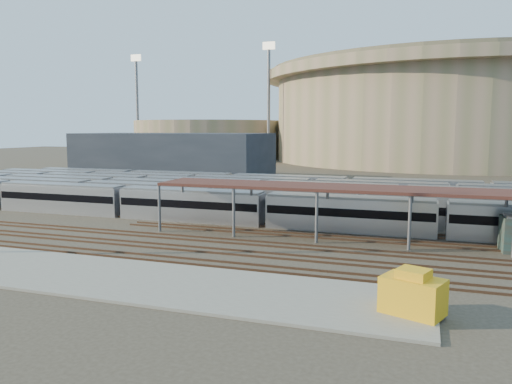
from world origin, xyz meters
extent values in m
plane|color=#383026|center=(0.00, 0.00, 0.00)|extent=(420.00, 420.00, 0.00)
cube|color=gray|center=(-5.00, -15.00, 0.10)|extent=(50.00, 9.00, 0.20)
cube|color=silver|center=(1.87, 8.00, 1.80)|extent=(112.00, 2.90, 3.60)
cube|color=silver|center=(-6.65, 12.20, 1.80)|extent=(112.00, 2.90, 3.60)
cube|color=silver|center=(-5.91, 16.40, 1.80)|extent=(112.00, 2.90, 3.60)
cube|color=silver|center=(-2.57, 20.60, 1.80)|extent=(112.00, 2.90, 3.60)
cube|color=silver|center=(3.58, 24.80, 1.80)|extent=(112.00, 2.90, 3.60)
cube|color=silver|center=(8.22, 29.00, 1.80)|extent=(112.00, 2.90, 3.60)
cylinder|color=slate|center=(-8.00, 1.30, 2.50)|extent=(0.30, 0.30, 5.00)
cylinder|color=slate|center=(-8.00, 6.70, 2.50)|extent=(0.30, 0.30, 5.00)
cylinder|color=slate|center=(0.57, 1.30, 2.50)|extent=(0.30, 0.30, 5.00)
cylinder|color=slate|center=(0.57, 6.70, 2.50)|extent=(0.30, 0.30, 5.00)
cylinder|color=slate|center=(9.14, 1.30, 2.50)|extent=(0.30, 0.30, 5.00)
cylinder|color=slate|center=(9.14, 6.70, 2.50)|extent=(0.30, 0.30, 5.00)
cylinder|color=slate|center=(17.71, 1.30, 2.50)|extent=(0.30, 0.30, 5.00)
cylinder|color=slate|center=(17.71, 6.70, 2.50)|extent=(0.30, 0.30, 5.00)
cylinder|color=slate|center=(26.29, 6.70, 2.50)|extent=(0.30, 0.30, 5.00)
cube|color=#3E1F19|center=(22.00, 4.00, 5.15)|extent=(60.00, 6.00, 0.30)
cube|color=#4C3323|center=(0.00, -1.75, 0.09)|extent=(170.00, 0.12, 0.18)
cube|color=#4C3323|center=(0.00, -0.25, 0.09)|extent=(170.00, 0.12, 0.18)
cube|color=#4C3323|center=(0.00, -5.75, 0.09)|extent=(170.00, 0.12, 0.18)
cube|color=#4C3323|center=(0.00, -4.25, 0.09)|extent=(170.00, 0.12, 0.18)
cube|color=#4C3323|center=(0.00, -9.75, 0.09)|extent=(170.00, 0.12, 0.18)
cube|color=#4C3323|center=(0.00, -8.25, 0.09)|extent=(170.00, 0.12, 0.18)
cylinder|color=gray|center=(25.00, 140.00, 14.00)|extent=(116.00, 116.00, 28.00)
cylinder|color=gray|center=(25.00, 140.00, 29.50)|extent=(124.00, 124.00, 3.00)
cylinder|color=brown|center=(25.00, 140.00, 31.75)|extent=(120.00, 120.00, 1.50)
cylinder|color=gray|center=(-60.00, 130.00, 7.00)|extent=(56.00, 56.00, 14.00)
cube|color=#1E232D|center=(-35.00, 55.00, 5.00)|extent=(42.00, 20.00, 10.00)
cylinder|color=slate|center=(-30.00, 110.00, 18.00)|extent=(1.00, 1.00, 36.00)
cube|color=#FFF2CC|center=(-30.00, 110.00, 37.20)|extent=(4.00, 0.60, 2.40)
cylinder|color=slate|center=(-85.00, 120.00, 18.00)|extent=(1.00, 1.00, 36.00)
cube|color=#FFF2CC|center=(-85.00, 120.00, 37.20)|extent=(4.00, 0.60, 2.40)
cylinder|color=slate|center=(-10.00, 160.00, 18.00)|extent=(1.00, 1.00, 36.00)
cube|color=#FFF2CC|center=(-10.00, 160.00, 37.20)|extent=(4.00, 0.60, 2.40)
cube|color=gold|center=(18.50, -15.69, 1.28)|extent=(3.98, 3.24, 2.15)
camera|label=1|loc=(18.96, -45.30, 10.98)|focal=35.00mm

